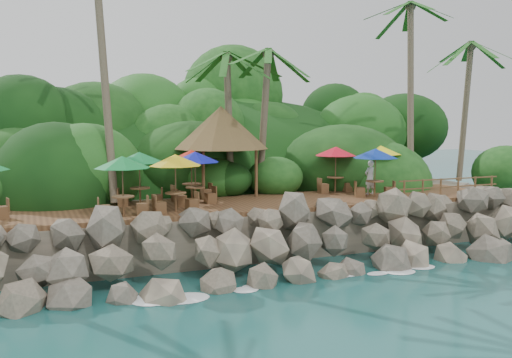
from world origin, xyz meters
name	(u,v)px	position (x,y,z in m)	size (l,w,h in m)	color
ground	(315,283)	(0.00, 0.00, 0.00)	(140.00, 140.00, 0.00)	#19514F
land_base	(197,200)	(0.00, 16.00, 1.05)	(32.00, 25.20, 2.10)	gray
jungle_hill	(170,200)	(0.00, 23.50, 0.00)	(44.80, 28.00, 15.40)	#143811
seawall	(292,243)	(0.00, 2.00, 1.15)	(29.00, 4.00, 2.30)	gray
terrace	(256,204)	(0.00, 6.00, 2.20)	(26.00, 5.00, 0.20)	brown
jungle_foliage	(202,218)	(0.00, 15.00, 0.00)	(44.00, 16.00, 12.00)	#143811
foam_line	(311,280)	(0.00, 0.30, 0.03)	(25.20, 0.80, 0.06)	white
palms	(257,13)	(1.17, 8.71, 11.65)	(35.03, 6.99, 13.67)	brown
palapa	(221,128)	(-0.69, 9.11, 5.79)	(4.92, 4.92, 4.60)	brown
dining_clusters	(224,160)	(-1.55, 6.20, 4.34)	(22.20, 5.47, 2.46)	brown
railing	(450,186)	(9.54, 3.65, 2.91)	(6.10, 0.10, 1.00)	brown
waiter	(370,177)	(6.50, 6.19, 3.19)	(0.65, 0.43, 1.78)	white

